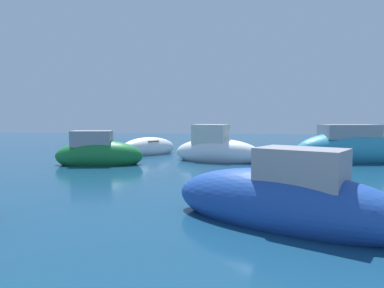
{
  "coord_description": "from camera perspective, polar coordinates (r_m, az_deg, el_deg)",
  "views": [
    {
      "loc": [
        -7.46,
        -3.99,
        2.03
      ],
      "look_at": [
        -9.54,
        11.87,
        0.82
      ],
      "focal_mm": 33.45,
      "sensor_mm": 36.0,
      "label": 1
    }
  ],
  "objects": [
    {
      "name": "moored_boat_1",
      "position": [
        16.48,
        3.89,
        -1.03
      ],
      "size": [
        4.35,
        2.59,
        1.99
      ],
      "rotation": [
        0.0,
        0.0,
        6.0
      ],
      "color": "white",
      "rests_on": "ground"
    },
    {
      "name": "moored_boat_2",
      "position": [
        7.04,
        14.3,
        -8.81
      ],
      "size": [
        4.79,
        3.53,
        1.77
      ],
      "rotation": [
        0.0,
        0.0,
        2.65
      ],
      "color": "#1E479E",
      "rests_on": "ground"
    },
    {
      "name": "moored_boat_4",
      "position": [
        18.0,
        24.87,
        -0.71
      ],
      "size": [
        6.1,
        3.05,
        2.1
      ],
      "rotation": [
        0.0,
        0.0,
        0.18
      ],
      "color": "teal",
      "rests_on": "ground"
    },
    {
      "name": "moored_boat_6",
      "position": [
        19.65,
        -6.99,
        -0.66
      ],
      "size": [
        3.24,
        3.41,
        1.21
      ],
      "rotation": [
        0.0,
        0.0,
        3.98
      ],
      "color": "white",
      "rests_on": "ground"
    },
    {
      "name": "moored_boat_7",
      "position": [
        15.81,
        -14.7,
        -1.52
      ],
      "size": [
        3.92,
        2.13,
        1.75
      ],
      "rotation": [
        0.0,
        0.0,
        0.18
      ],
      "color": "#197233",
      "rests_on": "ground"
    }
  ]
}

